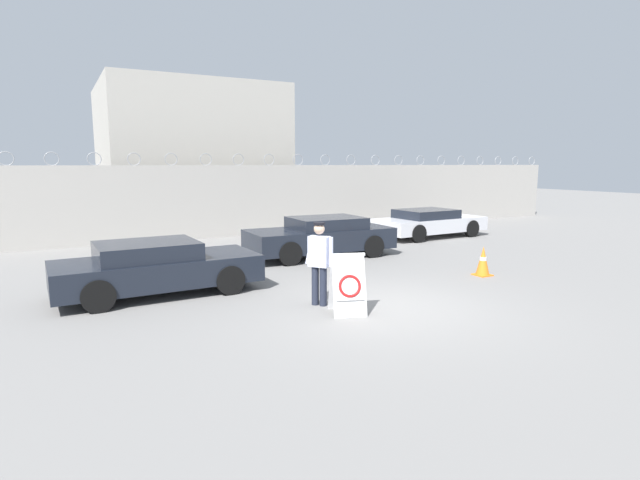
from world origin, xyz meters
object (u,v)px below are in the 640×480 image
at_px(traffic_cone_near, 483,261).
at_px(parked_car_far_side, 429,222).
at_px(security_guard, 319,260).
at_px(parked_car_rear_sedan, 321,236).
at_px(barricade_sign, 348,284).
at_px(parked_car_front_coupe, 156,267).

distance_m(traffic_cone_near, parked_car_far_side, 6.93).
xyz_separation_m(traffic_cone_near, parked_car_far_side, (3.35, 6.07, 0.20)).
bearing_deg(security_guard, parked_car_far_side, -87.83).
bearing_deg(traffic_cone_near, security_guard, -175.04).
bearing_deg(parked_car_rear_sedan, barricade_sign, 68.07).
bearing_deg(parked_car_front_coupe, parked_car_far_side, 17.62).
bearing_deg(security_guard, parked_car_rear_sedan, -64.23).
xyz_separation_m(security_guard, parked_car_far_side, (8.38, 6.51, -0.37)).
xyz_separation_m(parked_car_front_coupe, parked_car_rear_sedan, (5.37, 2.31, 0.03)).
distance_m(security_guard, parked_car_front_coupe, 3.73).
height_order(traffic_cone_near, parked_car_rear_sedan, parked_car_rear_sedan).
bearing_deg(parked_car_far_side, barricade_sign, -141.30).
distance_m(parked_car_rear_sedan, parked_car_far_side, 6.02).
height_order(traffic_cone_near, parked_car_far_side, parked_car_far_side).
xyz_separation_m(security_guard, parked_car_front_coupe, (-2.77, 2.48, -0.34)).
xyz_separation_m(barricade_sign, parked_car_rear_sedan, (2.41, 5.58, 0.05)).
bearing_deg(barricade_sign, parked_car_rear_sedan, 85.22).
xyz_separation_m(traffic_cone_near, parked_car_front_coupe, (-7.79, 2.04, 0.23)).
bearing_deg(parked_car_front_coupe, barricade_sign, -50.09).
distance_m(security_guard, parked_car_rear_sedan, 5.46).
bearing_deg(parked_car_far_side, traffic_cone_near, -121.93).
bearing_deg(barricade_sign, security_guard, 122.56).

